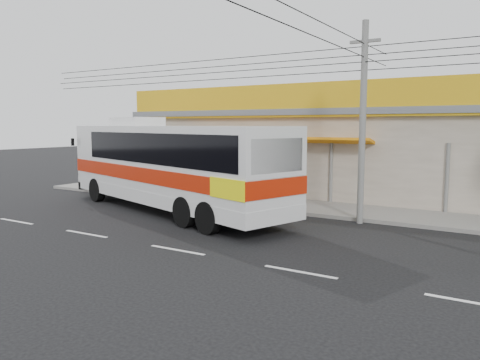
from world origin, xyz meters
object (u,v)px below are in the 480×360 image
at_px(motorbike_dark, 178,184).
at_px(utility_pole, 365,57).
at_px(motorbike_red, 173,180).
at_px(coach_bus, 171,162).

relative_size(motorbike_dark, utility_pole, 0.05).
relative_size(motorbike_red, motorbike_dark, 1.15).
relative_size(motorbike_red, utility_pole, 0.06).
xyz_separation_m(coach_bus, motorbike_dark, (-2.80, 3.84, -1.54)).
relative_size(coach_bus, motorbike_dark, 8.26).
distance_m(coach_bus, motorbike_red, 6.47).
bearing_deg(motorbike_red, motorbike_dark, -144.69).
bearing_deg(utility_pole, coach_bus, -165.02).
height_order(coach_bus, motorbike_red, coach_bus).
relative_size(coach_bus, utility_pole, 0.40).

